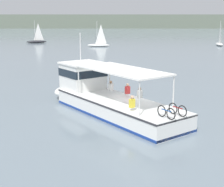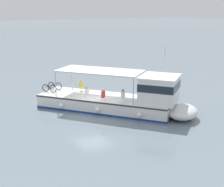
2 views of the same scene
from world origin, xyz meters
name	(u,v)px [view 1 (image 1 of 2)]	position (x,y,z in m)	size (l,w,h in m)	color
ground_plane	(137,114)	(0.00, 0.00, 0.00)	(400.00, 400.00, 0.00)	slate
distant_shoreline	(115,21)	(0.00, 164.44, 3.48)	(400.00, 28.00, 6.95)	#606B5B
ferry_main	(103,96)	(-2.31, 0.92, 1.02)	(10.06, 12.04, 5.32)	white
sailboat_off_bow	(219,43)	(22.20, 53.29, 0.54)	(2.08, 4.95, 5.40)	white
sailboat_near_starboard	(36,41)	(-20.12, 60.56, 0.54)	(5.00, 2.66, 5.40)	#232328
sailboat_near_port	(98,44)	(-4.62, 50.57, 0.54)	(4.82, 1.49, 5.40)	white
channel_buoy	(95,67)	(-3.75, 17.81, 0.57)	(0.70, 0.70, 1.40)	green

